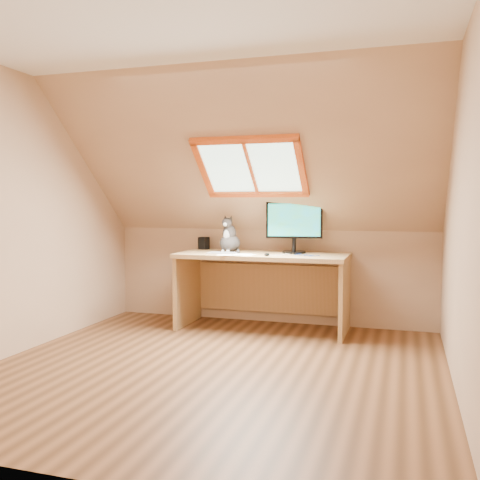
% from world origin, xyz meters
% --- Properties ---
extents(ground, '(3.50, 3.50, 0.00)m').
position_xyz_m(ground, '(0.00, 0.00, 0.00)').
color(ground, brown).
rests_on(ground, ground).
extents(room_shell, '(3.52, 3.52, 2.41)m').
position_xyz_m(room_shell, '(0.00, -0.09, 1.43)').
color(room_shell, tan).
rests_on(room_shell, ground).
extents(desk, '(1.71, 0.75, 0.78)m').
position_xyz_m(desk, '(0.03, 1.45, 0.55)').
color(desk, tan).
rests_on(desk, ground).
extents(monitor, '(0.57, 0.24, 0.52)m').
position_xyz_m(monitor, '(0.33, 1.48, 1.08)').
color(monitor, black).
rests_on(monitor, desk).
extents(cat, '(0.25, 0.29, 0.39)m').
position_xyz_m(cat, '(-0.35, 1.43, 0.92)').
color(cat, '#3E3937').
rests_on(cat, desk).
extents(desk_speaker, '(0.12, 0.12, 0.14)m').
position_xyz_m(desk_speaker, '(-0.71, 1.63, 0.85)').
color(desk_speaker, black).
rests_on(desk_speaker, desk).
extents(graphics_tablet, '(0.29, 0.21, 0.01)m').
position_xyz_m(graphics_tablet, '(-0.35, 1.22, 0.78)').
color(graphics_tablet, '#B2B2B7').
rests_on(graphics_tablet, desk).
extents(mouse, '(0.06, 0.10, 0.03)m').
position_xyz_m(mouse, '(0.14, 1.12, 0.79)').
color(mouse, black).
rests_on(mouse, desk).
extents(papers, '(0.35, 0.30, 0.01)m').
position_xyz_m(papers, '(-0.13, 1.12, 0.78)').
color(papers, white).
rests_on(papers, desk).
extents(cables, '(0.51, 0.26, 0.01)m').
position_xyz_m(cables, '(0.39, 1.26, 0.78)').
color(cables, silver).
rests_on(cables, desk).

